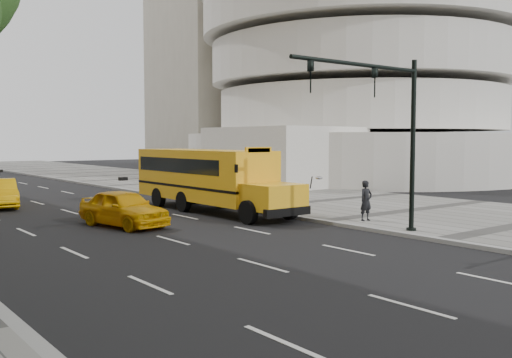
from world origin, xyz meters
TOP-DOWN VIEW (x-y plane):
  - ground at (0.00, 0.00)m, footprint 140.00×140.00m
  - sidewalk_museum at (12.00, 0.00)m, footprint 12.00×140.00m
  - curb_museum at (6.00, 0.00)m, footprint 0.30×140.00m
  - guggenheim at (29.37, 18.51)m, footprint 33.20×42.20m
  - school_bus at (4.50, 1.25)m, footprint 2.96×11.56m
  - taxi_near at (-0.94, -0.98)m, footprint 2.53×4.64m
  - taxi_far at (-3.21, 8.89)m, footprint 2.33×4.67m
  - pedestrian at (7.22, -6.65)m, footprint 0.64×0.44m
  - traffic_signal at (5.19, -9.38)m, footprint 6.18×0.36m

SIDE VIEW (x-z plane):
  - ground at x=0.00m, z-range 0.00..0.00m
  - sidewalk_museum at x=12.00m, z-range 0.00..0.15m
  - curb_museum at x=6.00m, z-range 0.00..0.15m
  - taxi_far at x=-3.21m, z-range 0.00..1.47m
  - taxi_near at x=-0.94m, z-range 0.00..1.50m
  - pedestrian at x=7.22m, z-range 0.15..1.82m
  - school_bus at x=4.50m, z-range 0.17..3.36m
  - traffic_signal at x=5.19m, z-range 0.89..7.29m
  - guggenheim at x=29.37m, z-range -3.92..31.08m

